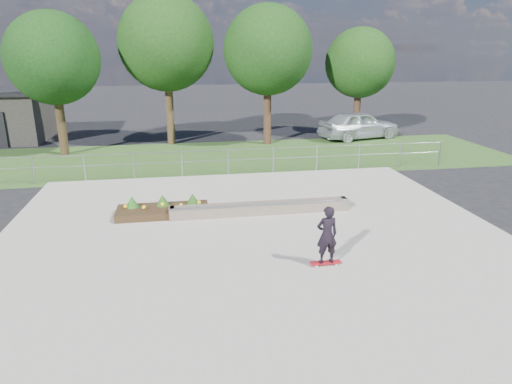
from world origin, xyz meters
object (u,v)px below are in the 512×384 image
planter_bed (163,209)px  parked_car (359,125)px  skateboarder (327,235)px  grind_ledge (261,208)px

planter_bed → parked_car: size_ratio=0.60×
parked_car → skateboarder: bearing=142.2°
grind_ledge → parked_car: 14.92m
grind_ledge → planter_bed: planter_bed is taller
grind_ledge → skateboarder: (0.96, -3.98, 0.62)m
planter_bed → skateboarder: size_ratio=1.88×
skateboarder → planter_bed: bearing=132.8°
grind_ledge → skateboarder: bearing=-76.4°
grind_ledge → planter_bed: bearing=170.7°
skateboarder → parked_car: parked_car is taller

